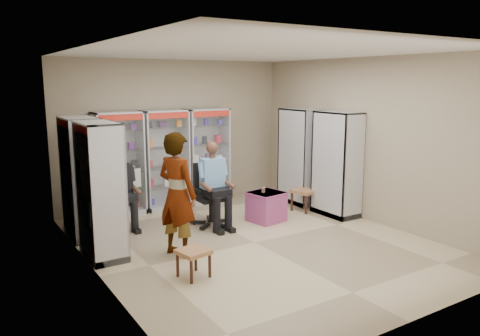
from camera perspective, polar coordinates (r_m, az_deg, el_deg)
floor at (r=7.65m, az=1.81°, el=-9.07°), size 6.00×6.00×0.00m
room_shell at (r=7.23m, az=1.90°, el=5.80°), size 5.02×6.02×3.01m
cabinet_back_left at (r=9.25m, az=-14.52°, el=0.45°), size 0.90×0.50×2.00m
cabinet_back_mid at (r=9.57m, az=-9.11°, el=1.00°), size 0.90×0.50×2.00m
cabinet_back_right at (r=9.98m, az=-4.10°, el=1.49°), size 0.90×0.50×2.00m
cabinet_right_far at (r=9.95m, az=7.33°, el=1.40°), size 0.90×0.50×2.00m
cabinet_right_near at (r=9.14m, az=11.72°, el=0.46°), size 0.90×0.50×2.00m
cabinet_left_far at (r=8.12m, az=-18.74°, el=-1.14°), size 0.90×0.50×2.00m
cabinet_left_near at (r=7.08m, az=-16.61°, el=-2.69°), size 0.90×0.50×2.00m
wooden_chair at (r=8.60m, az=-14.44°, el=-3.90°), size 0.42×0.42×0.94m
seated_customer at (r=8.51m, az=-14.40°, el=-2.67°), size 0.44×0.60×1.34m
office_chair at (r=8.40m, az=-3.58°, el=-3.27°), size 0.63×0.63×1.13m
seated_shopkeeper at (r=8.32m, az=-3.43°, el=-2.31°), size 0.49×0.67×1.44m
pink_trunk at (r=8.71m, az=3.22°, el=-4.73°), size 0.66×0.64×0.55m
tea_glass at (r=8.61m, az=2.85°, el=-2.68°), size 0.07×0.07×0.09m
woven_stool_a at (r=9.48m, az=7.83°, el=-3.88°), size 0.53×0.53×0.44m
woven_stool_b at (r=6.35m, az=-5.68°, el=-11.49°), size 0.44×0.44×0.38m
standing_man at (r=6.94m, az=-7.64°, el=-3.22°), size 0.67×0.79×1.85m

